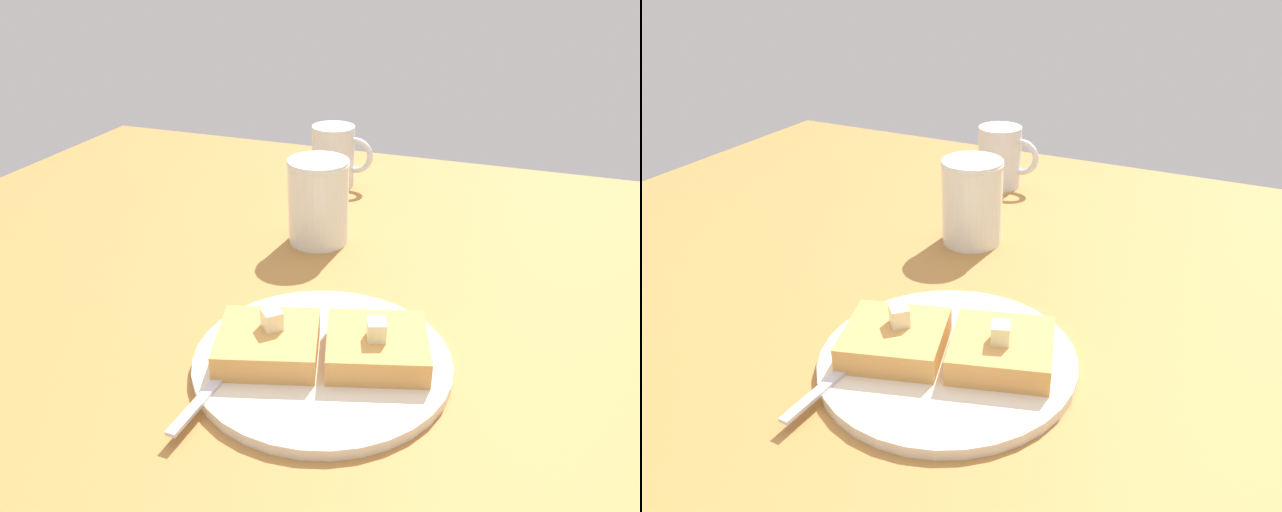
{
  "view_description": "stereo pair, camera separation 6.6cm",
  "coord_description": "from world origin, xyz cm",
  "views": [
    {
      "loc": [
        16.48,
        -40.87,
        37.87
      ],
      "look_at": [
        -3.5,
        14.78,
        7.38
      ],
      "focal_mm": 35.0,
      "sensor_mm": 36.0,
      "label": 1
    },
    {
      "loc": [
        22.6,
        -38.28,
        37.87
      ],
      "look_at": [
        -3.5,
        14.78,
        7.38
      ],
      "focal_mm": 35.0,
      "sensor_mm": 36.0,
      "label": 2
    }
  ],
  "objects": [
    {
      "name": "toast_slice_left",
      "position": [
        -3.53,
        1.09,
        5.17
      ],
      "size": [
        11.0,
        10.71,
        2.48
      ],
      "primitive_type": "cube",
      "rotation": [
        0.0,
        0.0,
        0.29
      ],
      "color": "#D5984B",
      "rests_on": "plate"
    },
    {
      "name": "plate",
      "position": [
        1.13,
        2.49,
        3.46
      ],
      "size": [
        23.42,
        23.42,
        1.05
      ],
      "color": "silver",
      "rests_on": "table_surface"
    },
    {
      "name": "butter_pat_secondary",
      "position": [
        5.83,
        3.37,
        7.31
      ],
      "size": [
        2.13,
        2.24,
        1.8
      ],
      "primitive_type": "cube",
      "rotation": [
        0.0,
        0.0,
        1.92
      ],
      "color": "beige",
      "rests_on": "toast_slice_middle"
    },
    {
      "name": "toast_slice_middle",
      "position": [
        5.8,
        3.89,
        5.17
      ],
      "size": [
        11.0,
        10.71,
        2.48
      ],
      "primitive_type": "cube",
      "rotation": [
        0.0,
        0.0,
        0.29
      ],
      "color": "#D8994D",
      "rests_on": "plate"
    },
    {
      "name": "syrup_jar",
      "position": [
        -8.13,
        27.08,
        7.71
      ],
      "size": [
        7.79,
        7.79,
        10.79
      ],
      "color": "#5C2A0C",
      "rests_on": "table_surface"
    },
    {
      "name": "coffee_mug",
      "position": [
        -12.64,
        46.91,
        7.59
      ],
      "size": [
        9.59,
        6.58,
        9.36
      ],
      "color": "silver",
      "rests_on": "table_surface"
    },
    {
      "name": "fork",
      "position": [
        -5.91,
        -2.04,
        4.11
      ],
      "size": [
        2.38,
        16.05,
        0.36
      ],
      "color": "silver",
      "rests_on": "plate"
    },
    {
      "name": "butter_pat_primary",
      "position": [
        -3.43,
        1.83,
        7.31
      ],
      "size": [
        2.42,
        2.42,
        1.8
      ],
      "primitive_type": "cube",
      "rotation": [
        0.0,
        0.0,
        2.34
      ],
      "color": "beige",
      "rests_on": "toast_slice_left"
    },
    {
      "name": "table_surface",
      "position": [
        0.0,
        0.0,
        1.44
      ],
      "size": [
        129.28,
        129.28,
        2.88
      ],
      "primitive_type": "cube",
      "color": "#A67136",
      "rests_on": "ground"
    }
  ]
}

